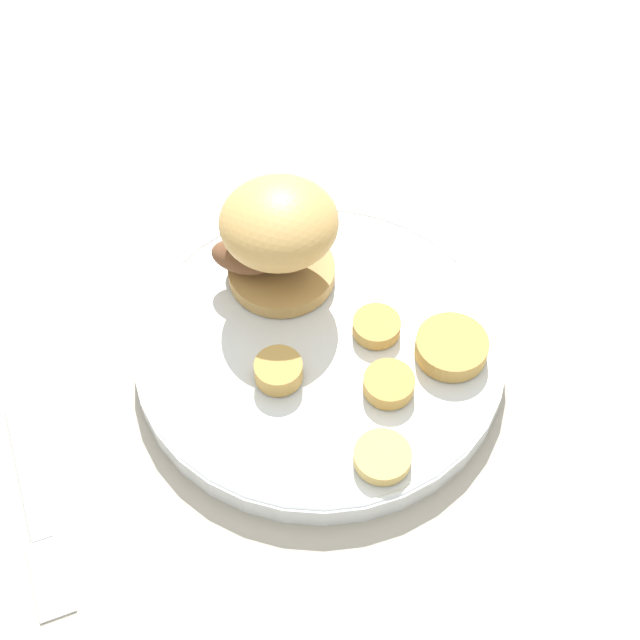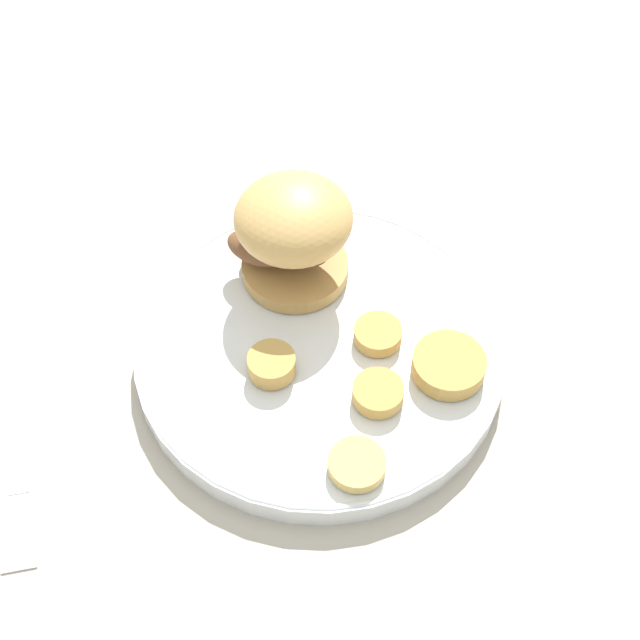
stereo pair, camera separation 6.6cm
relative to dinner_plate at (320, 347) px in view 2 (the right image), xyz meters
name	(u,v)px [view 2 (the right image)]	position (x,y,z in m)	size (l,w,h in m)	color
ground_plane	(320,355)	(0.00, 0.00, -0.01)	(4.00, 4.00, 0.00)	#B2A899
dinner_plate	(320,347)	(0.00, 0.00, 0.00)	(0.29, 0.29, 0.02)	white
sandwich	(291,231)	(0.05, 0.05, 0.06)	(0.09, 0.10, 0.09)	tan
potato_round_0	(449,365)	(0.02, -0.10, 0.02)	(0.06, 0.06, 0.02)	tan
potato_round_1	(272,364)	(-0.04, 0.02, 0.02)	(0.04, 0.04, 0.02)	tan
potato_round_2	(378,334)	(0.02, -0.04, 0.02)	(0.04, 0.04, 0.01)	tan
potato_round_3	(357,464)	(-0.08, -0.08, 0.01)	(0.04, 0.04, 0.01)	#DBB766
potato_round_4	(378,393)	(-0.02, -0.06, 0.02)	(0.04, 0.04, 0.01)	tan
fork	(19,463)	(-0.19, 0.14, -0.01)	(0.14, 0.13, 0.00)	silver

